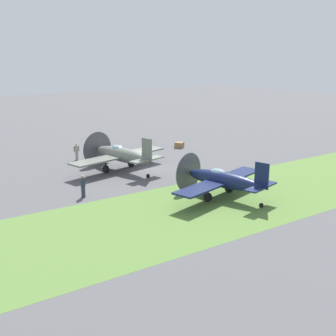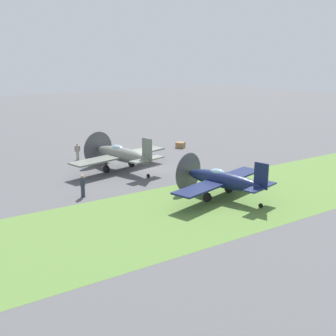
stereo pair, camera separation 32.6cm
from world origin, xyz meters
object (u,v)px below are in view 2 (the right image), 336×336
at_px(ground_crew_mechanic, 77,151).
at_px(runway_marker_cone, 244,173).
at_px(supply_crate, 180,145).
at_px(airplane_wingman, 222,180).
at_px(airplane_lead, 121,154).
at_px(ground_crew_chief, 83,185).

xyz_separation_m(ground_crew_mechanic, runway_marker_cone, (9.92, -13.69, -0.69)).
distance_m(ground_crew_mechanic, supply_crate, 12.11).
bearing_deg(runway_marker_cone, supply_crate, 80.42).
distance_m(airplane_wingman, supply_crate, 18.22).
bearing_deg(supply_crate, airplane_lead, -153.67).
distance_m(ground_crew_mechanic, runway_marker_cone, 16.92).
bearing_deg(ground_crew_chief, runway_marker_cone, 116.10).
height_order(ground_crew_chief, supply_crate, ground_crew_chief).
bearing_deg(ground_crew_mechanic, ground_crew_chief, 63.93).
bearing_deg(ground_crew_mechanic, runway_marker_cone, 120.90).
height_order(ground_crew_mechanic, runway_marker_cone, ground_crew_mechanic).
relative_size(airplane_lead, ground_crew_mechanic, 5.91).
relative_size(ground_crew_chief, ground_crew_mechanic, 1.00).
height_order(airplane_wingman, ground_crew_chief, airplane_wingman).
height_order(ground_crew_mechanic, supply_crate, ground_crew_mechanic).
xyz_separation_m(airplane_wingman, ground_crew_chief, (-8.51, 6.05, -0.50)).
bearing_deg(ground_crew_mechanic, airplane_wingman, 98.33).
relative_size(airplane_wingman, ground_crew_chief, 5.48).
relative_size(airplane_lead, airplane_wingman, 1.08).
distance_m(airplane_wingman, ground_crew_chief, 10.46).
bearing_deg(supply_crate, ground_crew_mechanic, 174.99).
height_order(airplane_lead, ground_crew_chief, airplane_lead).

